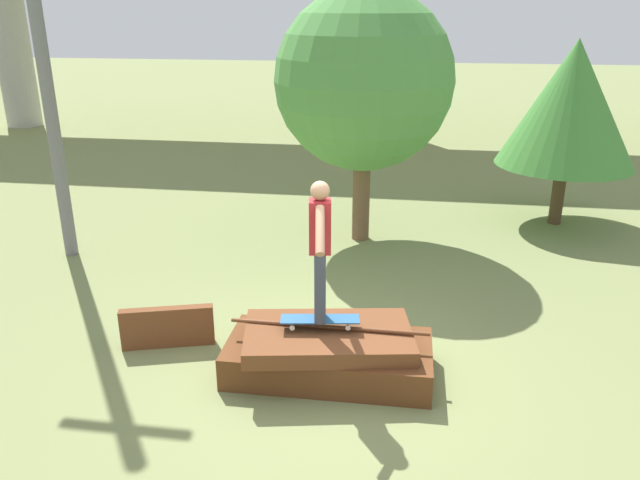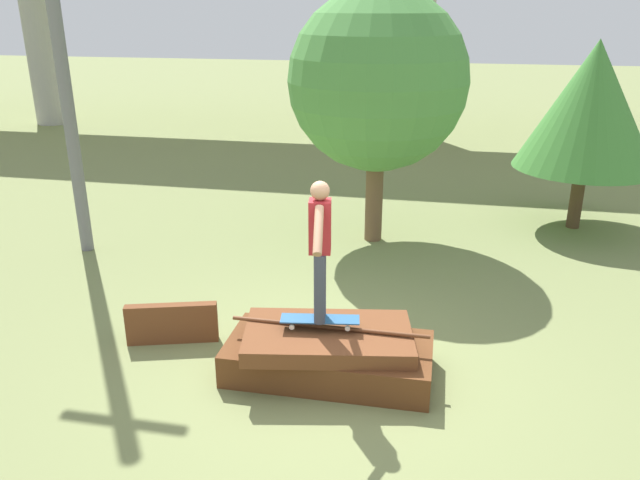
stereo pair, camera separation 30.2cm
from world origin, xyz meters
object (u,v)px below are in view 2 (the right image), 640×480
at_px(tree_behind_left, 591,106).
at_px(tree_behind_right, 378,81).
at_px(utility_pole, 53,3).
at_px(skateboard, 320,320).
at_px(skater, 320,243).

bearing_deg(tree_behind_left, tree_behind_right, -158.87).
bearing_deg(tree_behind_left, utility_pole, -161.06).
xyz_separation_m(utility_pole, tree_behind_right, (4.58, 1.42, -1.15)).
xyz_separation_m(skateboard, utility_pole, (-4.52, 2.88, 3.15)).
bearing_deg(skateboard, utility_pole, 147.48).
xyz_separation_m(skater, utility_pole, (-4.52, 2.88, 2.27)).
distance_m(skater, tree_behind_right, 4.45).
bearing_deg(skater, tree_behind_right, 89.24).
distance_m(utility_pole, tree_behind_left, 8.69).
relative_size(skater, utility_pole, 0.20).
bearing_deg(utility_pole, tree_behind_left, 18.94).
distance_m(skateboard, tree_behind_left, 6.85).
bearing_deg(tree_behind_right, skater, -90.76).
height_order(skater, tree_behind_right, tree_behind_right).
bearing_deg(tree_behind_right, skateboard, -90.76).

